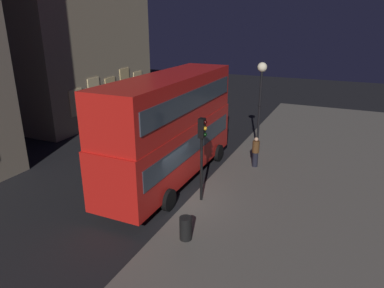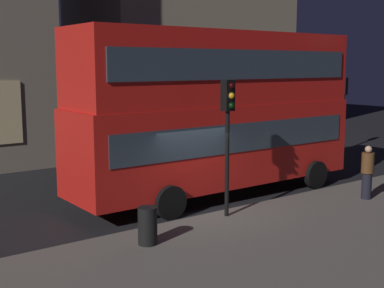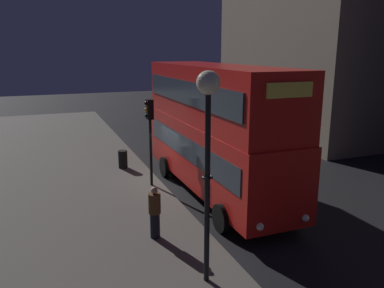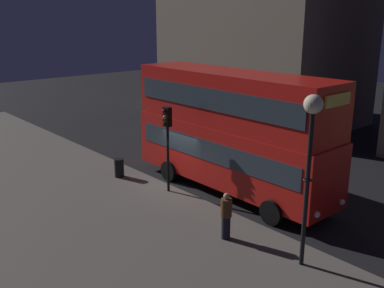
{
  "view_description": "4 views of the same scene",
  "coord_description": "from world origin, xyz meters",
  "views": [
    {
      "loc": [
        -12.64,
        -6.51,
        7.8
      ],
      "look_at": [
        1.66,
        -0.03,
        2.27
      ],
      "focal_mm": 32.6,
      "sensor_mm": 36.0,
      "label": 1
    },
    {
      "loc": [
        -8.89,
        -11.88,
        4.37
      ],
      "look_at": [
        0.39,
        0.54,
        1.99
      ],
      "focal_mm": 48.56,
      "sensor_mm": 36.0,
      "label": 2
    },
    {
      "loc": [
        16.22,
        -5.33,
        6.01
      ],
      "look_at": [
        1.06,
        0.64,
        2.0
      ],
      "focal_mm": 35.98,
      "sensor_mm": 36.0,
      "label": 3
    },
    {
      "loc": [
        15.1,
        -12.51,
        7.67
      ],
      "look_at": [
        0.99,
        -0.14,
        2.27
      ],
      "focal_mm": 41.51,
      "sensor_mm": 36.0,
      "label": 4
    }
  ],
  "objects": [
    {
      "name": "ground_plane",
      "position": [
        0.0,
        0.0,
        0.0
      ],
      "size": [
        80.0,
        80.0,
        0.0
      ],
      "primitive_type": "plane",
      "color": "black"
    },
    {
      "name": "sidewalk_slab",
      "position": [
        0.0,
        -5.32,
        0.06
      ],
      "size": [
        44.0,
        9.59,
        0.12
      ],
      "primitive_type": "cube",
      "color": "#5B564F",
      "rests_on": "ground"
    },
    {
      "name": "double_decker_bus",
      "position": [
        1.99,
        1.28,
        3.0
      ],
      "size": [
        10.33,
        2.89,
        5.41
      ],
      "rotation": [
        0.0,
        0.0,
        0.0
      ],
      "color": "red",
      "rests_on": "ground"
    },
    {
      "name": "traffic_light_near_kerb",
      "position": [
        0.43,
        -1.07,
        2.88
      ],
      "size": [
        0.33,
        0.37,
        3.84
      ],
      "rotation": [
        0.0,
        0.0,
        0.05
      ],
      "color": "black",
      "rests_on": "sidewalk_slab"
    },
    {
      "name": "street_lamp",
      "position": [
        8.01,
        -1.7,
        4.32
      ],
      "size": [
        0.57,
        0.57,
        5.43
      ],
      "color": "black",
      "rests_on": "sidewalk_slab"
    },
    {
      "name": "pedestrian",
      "position": [
        5.24,
        -2.28,
        0.99
      ],
      "size": [
        0.39,
        0.39,
        1.71
      ],
      "rotation": [
        0.0,
        0.0,
        1.83
      ],
      "color": "black",
      "rests_on": "sidewalk_slab"
    },
    {
      "name": "litter_bin",
      "position": [
        -2.61,
        -1.71,
        0.57
      ],
      "size": [
        0.46,
        0.46,
        0.91
      ],
      "primitive_type": "cylinder",
      "color": "black",
      "rests_on": "sidewalk_slab"
    }
  ]
}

